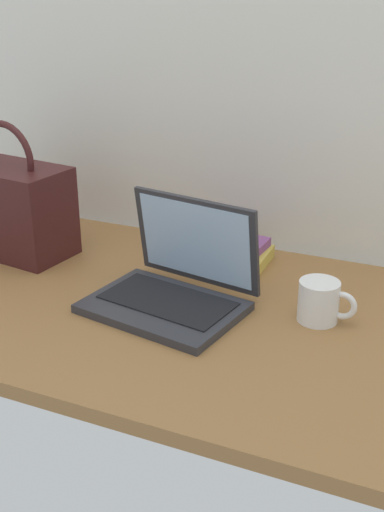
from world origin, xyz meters
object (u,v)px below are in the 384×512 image
laptop (175,284)px  book_stack (227,252)px  coffee_mug (320,301)px  handbag (11,207)px

laptop → book_stack: (0.02, 0.25, -0.02)m
laptop → book_stack: bearing=85.1°
coffee_mug → handbag: bearing=176.3°
coffee_mug → handbag: handbag is taller
coffee_mug → book_stack: size_ratio=0.59×
laptop → handbag: 0.51m
laptop → book_stack: 0.25m
coffee_mug → handbag: (-0.79, 0.05, 0.07)m
coffee_mug → book_stack: (-0.28, 0.20, -0.02)m
handbag → book_stack: bearing=16.0°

